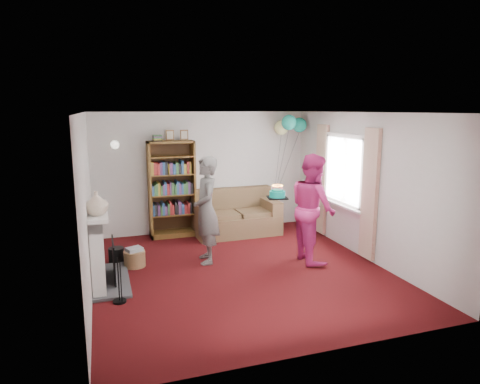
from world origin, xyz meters
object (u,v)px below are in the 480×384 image
object	(u,v)px
person_magenta	(313,208)
birthday_cake	(277,194)
sofa	(235,217)
person_striped	(206,210)
bookcase	(172,190)

from	to	relation	value
person_magenta	birthday_cake	world-z (taller)	person_magenta
sofa	birthday_cake	size ratio (longest dim) A/B	5.31
sofa	person_magenta	bearing A→B (deg)	-70.72
birthday_cake	person_magenta	bearing A→B (deg)	-23.17
sofa	person_striped	size ratio (longest dim) A/B	0.96
sofa	person_striped	distance (m)	1.86
birthday_cake	person_striped	bearing A→B (deg)	167.97
bookcase	birthday_cake	xyz separation A→B (m)	(1.47, -1.96, 0.19)
person_striped	person_magenta	bearing A→B (deg)	79.45
birthday_cake	bookcase	bearing A→B (deg)	126.77
bookcase	sofa	xyz separation A→B (m)	(1.28, -0.23, -0.61)
bookcase	sofa	world-z (taller)	bookcase
bookcase	person_striped	distance (m)	1.74
sofa	birthday_cake	bearing A→B (deg)	-85.03
bookcase	sofa	bearing A→B (deg)	-10.27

